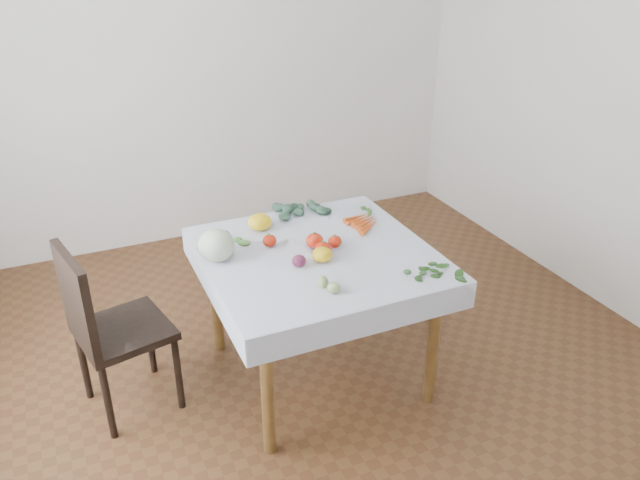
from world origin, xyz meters
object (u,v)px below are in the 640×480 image
object	(u,v)px
table	(317,270)
carrot_bunch	(365,222)
chair	(104,323)
cabbage	(216,245)
heirloom_back	(260,222)

from	to	relation	value
table	carrot_bunch	xyz separation A→B (m)	(0.38, 0.20, 0.12)
chair	cabbage	xyz separation A→B (m)	(0.57, -0.02, 0.30)
cabbage	carrot_bunch	size ratio (longest dim) A/B	0.74
heirloom_back	carrot_bunch	distance (m)	0.58
chair	cabbage	size ratio (longest dim) A/B	5.20
table	chair	world-z (taller)	chair
cabbage	heirloom_back	size ratio (longest dim) A/B	1.38
table	heirloom_back	xyz separation A→B (m)	(-0.18, 0.37, 0.15)
table	chair	xyz separation A→B (m)	(-1.05, 0.15, -0.12)
chair	cabbage	distance (m)	0.65
chair	carrot_bunch	size ratio (longest dim) A/B	3.85
chair	cabbage	world-z (taller)	chair
cabbage	heirloom_back	bearing A→B (deg)	38.04
table	cabbage	bearing A→B (deg)	164.53
chair	heirloom_back	world-z (taller)	chair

